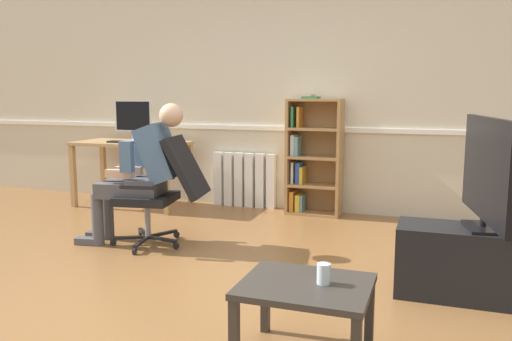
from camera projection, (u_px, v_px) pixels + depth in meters
ground_plane at (193, 289)px, 3.50m from camera, size 18.00×18.00×0.00m
back_wall at (297, 90)px, 5.78m from camera, size 12.00×0.13×2.70m
computer_desk at (132, 151)px, 6.02m from camera, size 1.30×0.66×0.76m
imac_monitor at (133, 118)px, 6.04m from camera, size 0.48×0.14×0.48m
keyboard at (124, 142)px, 5.88m from camera, size 0.39×0.12×0.02m
computer_mouse at (148, 142)px, 5.80m from camera, size 0.06×0.10×0.03m
bookshelf at (311, 158)px, 5.62m from camera, size 0.59×0.29×1.31m
radiator at (244, 180)px, 6.02m from camera, size 0.75×0.08×0.63m
office_chair at (165, 187)px, 4.44m from camera, size 0.84×0.63×0.95m
person_seated at (142, 170)px, 4.45m from camera, size 0.98×0.46×1.23m
tv_stand at (480, 264)px, 3.30m from camera, size 1.03×0.39×0.46m
tv_screen at (487, 171)px, 3.21m from camera, size 0.25×1.03×0.70m
coffee_table at (306, 295)px, 2.52m from camera, size 0.63×0.52×0.40m
drinking_glass at (324, 274)px, 2.50m from camera, size 0.07×0.07×0.10m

